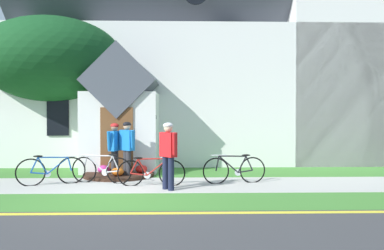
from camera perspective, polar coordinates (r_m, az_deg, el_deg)
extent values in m
plane|color=#3D3D3F|center=(12.19, -8.75, -7.24)|extent=(140.00, 140.00, 0.00)
cube|color=#B7B5AD|center=(9.59, 1.24, -9.49)|extent=(32.00, 2.17, 0.01)
cube|color=#427F33|center=(7.75, 1.89, -12.05)|extent=(32.00, 1.59, 0.01)
cube|color=#427F33|center=(11.72, 0.76, -7.55)|extent=(24.00, 2.16, 0.01)
cube|color=yellow|center=(6.84, 2.35, -13.86)|extent=(28.00, 0.16, 0.01)
cube|color=white|center=(16.98, 0.09, 3.91)|extent=(13.85, 8.59, 5.20)
cube|color=#4C515B|center=(17.65, 0.09, 17.20)|extent=(14.35, 8.74, 8.74)
cube|color=white|center=(15.89, 20.39, 15.02)|extent=(3.33, 3.33, 11.21)
cube|color=white|center=(12.05, -11.23, -1.14)|extent=(2.40, 1.60, 2.60)
cube|color=#4C515B|center=(12.10, -11.26, 6.69)|extent=(2.40, 1.80, 2.40)
cube|color=brown|center=(11.26, -11.94, -2.57)|extent=(1.00, 0.06, 2.10)
cube|color=black|center=(13.39, -20.65, 2.46)|extent=(0.76, 0.06, 1.90)
cone|color=black|center=(13.44, -20.68, 6.51)|extent=(0.80, 0.06, 0.80)
cube|color=#474C56|center=(11.74, -15.44, -6.07)|extent=(0.12, 0.12, 0.62)
cube|color=#474C56|center=(11.36, -6.87, -6.28)|extent=(0.12, 0.12, 0.62)
cube|color=silver|center=(11.44, -11.24, -1.86)|extent=(2.09, 0.17, 1.12)
cube|color=#474C56|center=(11.43, -11.25, 1.26)|extent=(2.21, 0.22, 0.12)
cube|color=black|center=(11.39, -11.29, -1.19)|extent=(1.67, 0.09, 0.16)
cylinder|color=#382319|center=(11.15, -11.59, -7.77)|extent=(2.12, 2.12, 0.10)
ellipsoid|color=red|center=(11.02, -8.10, -6.98)|extent=(0.36, 0.36, 0.24)
ellipsoid|color=orange|center=(11.75, -11.06, -6.48)|extent=(0.36, 0.36, 0.24)
ellipsoid|color=#CC338C|center=(11.19, -13.96, -6.87)|extent=(0.36, 0.36, 0.24)
ellipsoid|color=orange|center=(10.58, -11.82, -7.33)|extent=(0.36, 0.36, 0.24)
torus|color=black|center=(9.86, -11.60, -7.20)|extent=(0.72, 0.19, 0.73)
torus|color=black|center=(10.29, -16.86, -6.88)|extent=(0.72, 0.19, 0.73)
cylinder|color=#B7B7BC|center=(10.11, -15.13, -6.03)|extent=(0.55, 0.15, 0.48)
cylinder|color=#B7B7BC|center=(10.04, -14.56, -4.77)|extent=(0.74, 0.20, 0.04)
cylinder|color=#B7B7BC|center=(9.95, -13.18, -6.12)|extent=(0.26, 0.09, 0.47)
cylinder|color=#B7B7BC|center=(9.95, -12.69, -7.29)|extent=(0.41, 0.12, 0.09)
cylinder|color=#B7B7BC|center=(9.87, -12.10, -6.02)|extent=(0.22, 0.08, 0.42)
cylinder|color=#B7B7BC|center=(10.25, -16.67, -5.80)|extent=(0.12, 0.06, 0.40)
ellipsoid|color=black|center=(9.88, -12.59, -4.67)|extent=(0.25, 0.13, 0.05)
cylinder|color=silver|center=(10.20, -16.47, -4.59)|extent=(0.44, 0.12, 0.03)
cylinder|color=silver|center=(10.03, -13.76, -7.37)|extent=(0.18, 0.06, 0.18)
torus|color=black|center=(9.47, -9.80, -7.63)|extent=(0.70, 0.04, 0.70)
torus|color=black|center=(9.39, -3.22, -7.70)|extent=(0.70, 0.04, 0.70)
cylinder|color=#A51E19|center=(9.38, -5.47, -6.67)|extent=(0.58, 0.04, 0.46)
cylinder|color=#A51E19|center=(9.36, -6.20, -5.39)|extent=(0.80, 0.04, 0.05)
cylinder|color=#A51E19|center=(9.41, -7.91, -6.69)|extent=(0.27, 0.04, 0.44)
cylinder|color=#A51E19|center=(9.45, -8.50, -7.80)|extent=(0.44, 0.04, 0.09)
cylinder|color=#A51E19|center=(9.43, -9.22, -6.53)|extent=(0.23, 0.04, 0.39)
cylinder|color=#A51E19|center=(9.36, -3.49, -6.53)|extent=(0.12, 0.04, 0.39)
ellipsoid|color=black|center=(9.40, -8.64, -5.23)|extent=(0.24, 0.08, 0.05)
cylinder|color=silver|center=(9.34, -3.75, -5.24)|extent=(0.44, 0.03, 0.03)
cylinder|color=silver|center=(9.43, -7.18, -7.97)|extent=(0.18, 0.02, 0.18)
torus|color=black|center=(10.23, -24.41, -6.95)|extent=(0.71, 0.28, 0.74)
torus|color=black|center=(10.21, -18.73, -6.92)|extent=(0.71, 0.28, 0.74)
cylinder|color=#194CA5|center=(10.18, -20.67, -6.08)|extent=(0.53, 0.21, 0.44)
cylinder|color=#194CA5|center=(10.16, -21.30, -4.84)|extent=(0.71, 0.28, 0.06)
cylinder|color=#194CA5|center=(10.19, -22.77, -6.01)|extent=(0.25, 0.12, 0.46)
cylinder|color=#194CA5|center=(10.22, -23.27, -7.10)|extent=(0.40, 0.17, 0.09)
cylinder|color=#194CA5|center=(10.20, -23.91, -5.86)|extent=(0.21, 0.10, 0.41)
cylinder|color=#194CA5|center=(10.19, -18.96, -5.91)|extent=(0.12, 0.07, 0.37)
ellipsoid|color=black|center=(10.17, -23.41, -4.60)|extent=(0.25, 0.15, 0.05)
cylinder|color=silver|center=(10.16, -19.20, -4.79)|extent=(0.42, 0.17, 0.03)
cylinder|color=silver|center=(10.22, -22.14, -7.24)|extent=(0.18, 0.08, 0.18)
torus|color=black|center=(9.94, 9.64, -7.14)|extent=(0.72, 0.13, 0.73)
torus|color=black|center=(9.67, 3.85, -7.36)|extent=(0.72, 0.13, 0.73)
cylinder|color=black|center=(9.73, 5.86, -6.26)|extent=(0.55, 0.11, 0.48)
cylinder|color=black|center=(9.73, 6.50, -4.97)|extent=(0.75, 0.14, 0.06)
cylinder|color=black|center=(9.83, 8.00, -6.25)|extent=(0.26, 0.07, 0.45)
cylinder|color=black|center=(9.88, 8.51, -7.33)|extent=(0.41, 0.09, 0.09)
cylinder|color=black|center=(9.89, 9.14, -6.06)|extent=(0.22, 0.06, 0.40)
cylinder|color=black|center=(9.65, 4.09, -6.16)|extent=(0.12, 0.05, 0.41)
ellipsoid|color=black|center=(9.84, 8.63, -4.79)|extent=(0.25, 0.11, 0.05)
cylinder|color=silver|center=(9.63, 4.33, -4.85)|extent=(0.44, 0.09, 0.03)
cylinder|color=silver|center=(9.83, 7.37, -7.53)|extent=(0.18, 0.04, 0.18)
cylinder|color=#191E38|center=(8.92, -4.27, -7.65)|extent=(0.15, 0.15, 0.82)
cylinder|color=#191E38|center=(8.75, -3.36, -7.82)|extent=(0.15, 0.15, 0.82)
cube|color=red|center=(8.76, -3.83, -3.14)|extent=(0.45, 0.48, 0.60)
sphere|color=beige|center=(8.74, -3.83, -0.48)|extent=(0.21, 0.21, 0.21)
ellipsoid|color=silver|center=(8.73, -3.83, -0.10)|extent=(0.35, 0.34, 0.15)
cylinder|color=red|center=(9.00, -4.74, -2.83)|extent=(0.09, 0.21, 0.55)
cylinder|color=red|center=(8.51, -2.86, -3.05)|extent=(0.09, 0.17, 0.55)
cylinder|color=#2D2D33|center=(10.74, -10.54, -6.17)|extent=(0.15, 0.15, 0.82)
cylinder|color=#2D2D33|center=(10.65, -10.12, -6.23)|extent=(0.15, 0.15, 0.82)
cube|color=blue|center=(10.63, -10.34, -2.40)|extent=(0.48, 0.46, 0.60)
sphere|color=tan|center=(10.61, -10.35, -0.21)|extent=(0.21, 0.21, 0.21)
ellipsoid|color=black|center=(10.61, -10.35, 0.10)|extent=(0.34, 0.35, 0.15)
cylinder|color=blue|center=(10.87, -11.12, -2.17)|extent=(0.09, 0.13, 0.54)
cylinder|color=blue|center=(10.39, -9.53, -2.31)|extent=(0.09, 0.22, 0.54)
cylinder|color=#2D2D33|center=(10.81, -12.40, -6.18)|extent=(0.15, 0.15, 0.80)
cylinder|color=#2D2D33|center=(10.93, -12.07, -6.10)|extent=(0.15, 0.15, 0.80)
cube|color=blue|center=(10.80, -12.25, -2.49)|extent=(0.33, 0.49, 0.58)
sphere|color=#936B51|center=(10.79, -12.26, -0.40)|extent=(0.21, 0.21, 0.21)
ellipsoid|color=red|center=(10.79, -12.26, -0.09)|extent=(0.31, 0.29, 0.14)
cylinder|color=blue|center=(10.58, -13.16, -2.41)|extent=(0.09, 0.19, 0.53)
cylinder|color=blue|center=(11.03, -11.37, -2.27)|extent=(0.09, 0.23, 0.53)
cylinder|color=#3D2D1E|center=(13.97, -20.93, -1.76)|extent=(0.38, 0.38, 2.17)
ellipsoid|color=#14471E|center=(14.10, -21.01, 9.51)|extent=(5.13, 5.13, 3.05)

